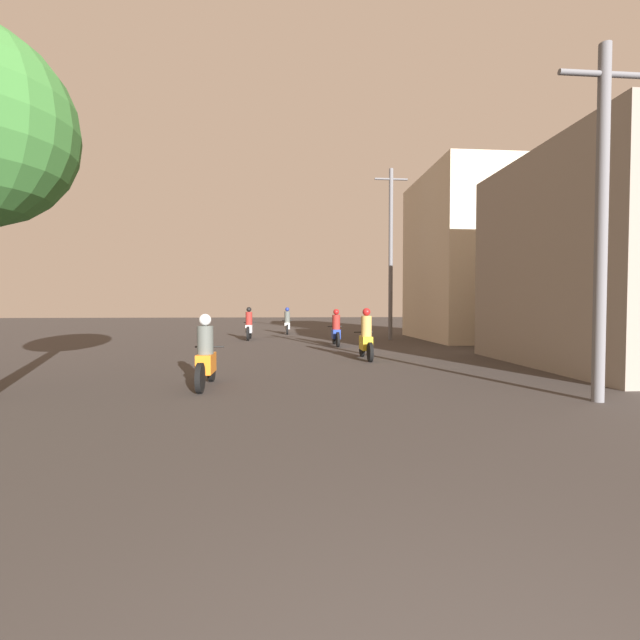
# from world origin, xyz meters

# --- Properties ---
(motorcycle_orange) EXTENTS (0.60, 1.85, 1.48)m
(motorcycle_orange) POSITION_xyz_m (-2.23, 8.13, 0.60)
(motorcycle_orange) COLOR black
(motorcycle_orange) RESTS_ON ground_plane
(motorcycle_yellow) EXTENTS (0.60, 1.87, 1.57)m
(motorcycle_yellow) POSITION_xyz_m (1.86, 12.28, 0.64)
(motorcycle_yellow) COLOR black
(motorcycle_yellow) RESTS_ON ground_plane
(motorcycle_blue) EXTENTS (0.60, 1.86, 1.51)m
(motorcycle_blue) POSITION_xyz_m (1.49, 16.76, 0.61)
(motorcycle_blue) COLOR black
(motorcycle_blue) RESTS_ON ground_plane
(motorcycle_silver) EXTENTS (0.60, 2.02, 1.58)m
(motorcycle_silver) POSITION_xyz_m (-2.32, 20.29, 0.63)
(motorcycle_silver) COLOR black
(motorcycle_silver) RESTS_ON ground_plane
(motorcycle_white) EXTENTS (0.60, 1.92, 1.55)m
(motorcycle_white) POSITION_xyz_m (-0.44, 24.45, 0.62)
(motorcycle_white) COLOR black
(motorcycle_white) RESTS_ON ground_plane
(building_right_near) EXTENTS (5.33, 6.49, 5.74)m
(building_right_near) POSITION_xyz_m (8.53, 10.23, 2.87)
(building_right_near) COLOR gray
(building_right_near) RESTS_ON ground_plane
(building_right_far) EXTENTS (4.52, 6.80, 7.97)m
(building_right_far) POSITION_xyz_m (8.32, 19.67, 3.99)
(building_right_far) COLOR beige
(building_right_far) RESTS_ON ground_plane
(utility_pole_near) EXTENTS (1.60, 0.20, 6.01)m
(utility_pole_near) POSITION_xyz_m (4.70, 6.22, 3.16)
(utility_pole_near) COLOR slate
(utility_pole_near) RESTS_ON ground_plane
(utility_pole_far) EXTENTS (1.60, 0.20, 8.21)m
(utility_pole_far) POSITION_xyz_m (4.50, 19.70, 4.27)
(utility_pole_far) COLOR slate
(utility_pole_far) RESTS_ON ground_plane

